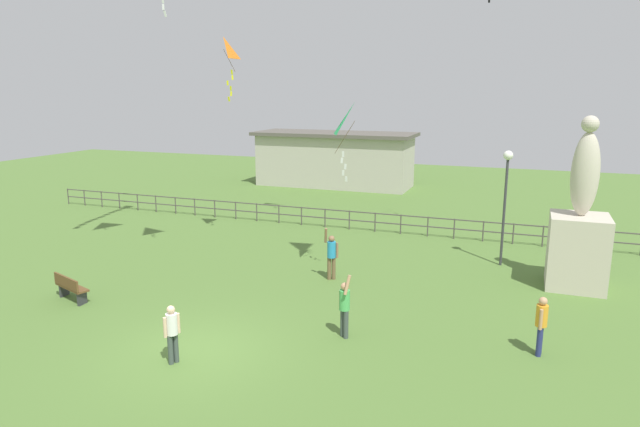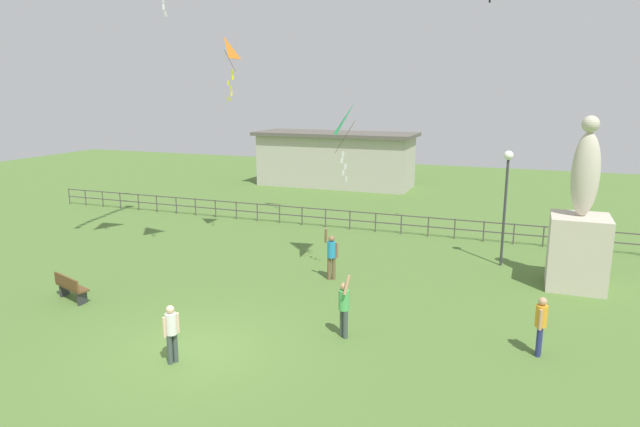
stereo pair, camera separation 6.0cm
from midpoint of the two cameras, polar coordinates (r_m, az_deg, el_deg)
The scene contains 12 objects.
ground_plane at distance 15.45m, azimuth -12.51°, elevation -13.59°, with size 80.00×80.00×0.00m, color #517533.
statue_monument at distance 21.08m, azimuth 25.04°, elevation -2.19°, with size 1.90×1.90×5.92m.
lamppost at distance 22.37m, azimuth 18.61°, elevation 2.97°, with size 0.36×0.36×4.50m.
park_bench at distance 20.00m, azimuth -24.08°, elevation -6.86°, with size 1.55×0.88×0.85m.
person_0 at distance 15.52m, azimuth 2.58°, elevation -9.36°, with size 0.43×0.44×1.87m.
person_1 at distance 14.63m, azimuth -14.84°, elevation -11.46°, with size 0.28×0.43×1.53m.
person_2 at distance 20.10m, azimuth 1.27°, elevation -4.14°, with size 0.52×0.32×1.92m.
person_3 at distance 15.59m, azimuth 21.76°, elevation -10.29°, with size 0.29×0.48×1.59m.
kite_2 at distance 24.47m, azimuth -9.65°, elevation 15.90°, with size 0.78×0.76×2.58m.
kite_4 at distance 19.63m, azimuth 3.59°, elevation 9.11°, with size 1.10×0.93×2.70m.
waterfront_railing at distance 27.45m, azimuth 3.01°, elevation -0.37°, with size 36.04×0.06×0.95m.
pavilion_building at distance 39.98m, azimuth 1.64°, elevation 5.61°, with size 11.35×4.32×3.82m.
Camera 2 is at (7.88, -11.48, 6.71)m, focal length 31.29 mm.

